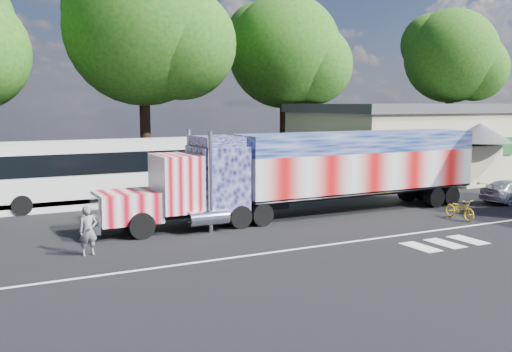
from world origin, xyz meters
name	(u,v)px	position (x,y,z in m)	size (l,w,h in m)	color
ground	(288,229)	(0.00, 0.00, 0.00)	(100.00, 100.00, 0.00)	black
lane_markings	(379,244)	(1.71, -3.77, 0.01)	(30.00, 2.67, 0.01)	silver
semi_truck	(318,170)	(2.81, 2.14, 2.12)	(19.32, 3.05, 4.12)	black
coach_bus	(107,171)	(-5.39, 9.43, 1.72)	(11.44, 2.66, 3.33)	white
hall_building	(448,139)	(19.92, 10.86, 2.62)	(22.40, 12.80, 5.20)	#C6BA94
parked_car	(512,191)	(13.95, 0.31, 0.58)	(1.64, 4.02, 1.17)	silver
woman	(88,231)	(-8.24, -0.41, 0.86)	(0.63, 0.41, 1.72)	slate
bicycle	(460,209)	(7.96, -1.74, 0.47)	(0.62, 1.78, 0.93)	gold
tree_ne_a	(287,52)	(10.38, 18.24, 9.10)	(9.09, 8.65, 13.49)	black
tree_n_mid	(146,28)	(-1.08, 16.60, 10.08)	(10.68, 10.17, 15.22)	black
tree_far_ne	(453,57)	(26.75, 17.38, 9.29)	(8.61, 8.20, 13.46)	black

